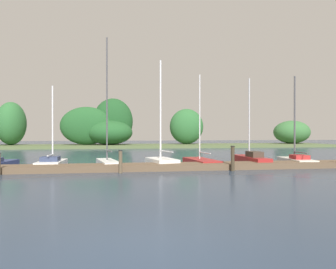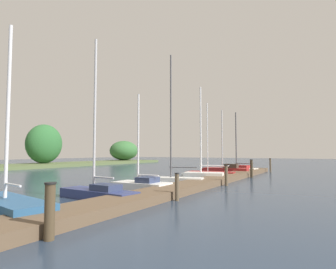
% 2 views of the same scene
% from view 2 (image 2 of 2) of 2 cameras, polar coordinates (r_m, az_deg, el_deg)
% --- Properties ---
extents(dock_pier, '(27.89, 1.80, 0.35)m').
position_cam_2_polar(dock_pier, '(18.52, 8.51, -9.21)').
color(dock_pier, brown).
rests_on(dock_pier, ground).
extents(sailboat_0, '(2.00, 4.49, 6.27)m').
position_cam_2_polar(sailboat_0, '(10.72, -29.70, -12.03)').
color(sailboat_0, '#285684').
rests_on(sailboat_0, ground).
extents(sailboat_1, '(1.44, 4.21, 7.07)m').
position_cam_2_polar(sailboat_1, '(12.85, -14.16, -10.79)').
color(sailboat_1, navy).
rests_on(sailboat_1, ground).
extents(sailboat_2, '(1.39, 3.24, 5.14)m').
position_cam_2_polar(sailboat_2, '(15.31, -5.59, -9.94)').
color(sailboat_2, white).
rests_on(sailboat_2, ground).
extents(sailboat_3, '(1.75, 3.86, 8.31)m').
position_cam_2_polar(sailboat_3, '(18.13, 0.87, -8.66)').
color(sailboat_3, white).
rests_on(sailboat_3, ground).
extents(sailboat_4, '(1.98, 3.40, 6.81)m').
position_cam_2_polar(sailboat_4, '(20.92, 6.84, -7.97)').
color(sailboat_4, white).
rests_on(sailboat_4, ground).
extents(sailboat_5, '(1.86, 4.13, 6.09)m').
position_cam_2_polar(sailboat_5, '(23.65, 8.22, -7.76)').
color(sailboat_5, maroon).
rests_on(sailboat_5, ground).
extents(sailboat_6, '(1.09, 4.35, 5.92)m').
position_cam_2_polar(sailboat_6, '(26.84, 11.25, -6.93)').
color(sailboat_6, maroon).
rests_on(sailboat_6, ground).
extents(sailboat_7, '(1.65, 3.88, 6.08)m').
position_cam_2_polar(sailboat_7, '(29.70, 13.86, -6.67)').
color(sailboat_7, silver).
rests_on(sailboat_7, ground).
extents(mooring_piling_0, '(0.27, 0.27, 1.32)m').
position_cam_2_polar(mooring_piling_0, '(7.30, -22.62, -13.95)').
color(mooring_piling_0, '#4C3D28').
rests_on(mooring_piling_0, ground).
extents(mooring_piling_1, '(0.20, 0.20, 1.15)m').
position_cam_2_polar(mooring_piling_1, '(12.01, 1.81, -10.40)').
color(mooring_piling_1, brown).
rests_on(mooring_piling_1, ground).
extents(mooring_piling_2, '(0.22, 0.22, 1.24)m').
position_cam_2_polar(mooring_piling_2, '(17.62, 11.59, -8.00)').
color(mooring_piling_2, brown).
rests_on(mooring_piling_2, ground).
extents(mooring_piling_3, '(0.24, 0.24, 1.43)m').
position_cam_2_polar(mooring_piling_3, '(23.68, 16.38, -6.54)').
color(mooring_piling_3, '#3D3323').
rests_on(mooring_piling_3, ground).
extents(mooring_piling_4, '(0.20, 0.20, 1.40)m').
position_cam_2_polar(mooring_piling_4, '(30.49, 19.82, -5.80)').
color(mooring_piling_4, brown).
rests_on(mooring_piling_4, ground).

